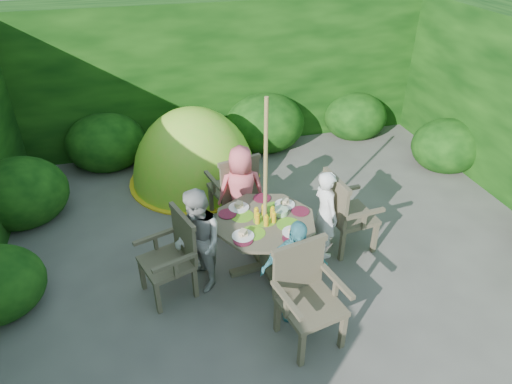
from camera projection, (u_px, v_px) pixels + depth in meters
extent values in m
plane|color=#4D4A45|center=(292.00, 265.00, 5.66)|extent=(60.00, 60.00, 0.00)
cube|color=black|center=(224.00, 70.00, 8.26)|extent=(9.00, 1.00, 2.50)
cylinder|color=#423C2B|center=(265.00, 245.00, 5.46)|extent=(0.12, 0.12, 0.67)
cube|color=#423C2B|center=(264.00, 265.00, 5.63)|extent=(0.89, 0.20, 0.06)
cube|color=#423C2B|center=(264.00, 265.00, 5.63)|extent=(0.20, 0.89, 0.06)
cylinder|color=#423C2B|center=(265.00, 221.00, 5.27)|extent=(1.36, 1.36, 0.04)
cylinder|color=#60AC1D|center=(253.00, 233.00, 5.05)|extent=(0.28, 0.28, 0.00)
cylinder|color=#60AC1D|center=(288.00, 224.00, 5.19)|extent=(0.28, 0.28, 0.00)
cylinder|color=#60AC1D|center=(242.00, 216.00, 5.33)|extent=(0.28, 0.28, 0.00)
cylinder|color=#60AC1D|center=(276.00, 208.00, 5.47)|extent=(0.28, 0.28, 0.00)
cylinder|color=#60AC1D|center=(265.00, 220.00, 5.26)|extent=(0.28, 0.28, 0.00)
cylinder|color=white|center=(285.00, 204.00, 5.52)|extent=(0.25, 0.25, 0.01)
cylinder|color=white|center=(239.00, 207.00, 5.46)|extent=(0.25, 0.25, 0.01)
cylinder|color=white|center=(243.00, 236.00, 5.00)|extent=(0.25, 0.25, 0.01)
cylinder|color=white|center=(293.00, 232.00, 5.05)|extent=(0.25, 0.25, 0.01)
cylinder|color=#A80B30|center=(300.00, 211.00, 5.40)|extent=(0.22, 0.22, 0.01)
cylinder|color=#A80B30|center=(262.00, 198.00, 5.64)|extent=(0.22, 0.22, 0.01)
cylinder|color=#A80B30|center=(227.00, 214.00, 5.35)|extent=(0.22, 0.22, 0.01)
cylinder|color=#A80B30|center=(243.00, 240.00, 4.93)|extent=(0.22, 0.22, 0.01)
cylinder|color=#A80B30|center=(292.00, 238.00, 4.96)|extent=(0.22, 0.22, 0.01)
cylinder|color=#56AC42|center=(280.00, 211.00, 5.35)|extent=(0.18, 0.18, 0.06)
cylinder|color=olive|center=(265.00, 192.00, 5.05)|extent=(0.05, 0.05, 2.20)
cube|color=#423C2B|center=(351.00, 216.00, 5.76)|extent=(0.59, 0.61, 0.05)
cube|color=#423C2B|center=(375.00, 237.00, 5.77)|extent=(0.06, 0.06, 0.45)
cube|color=#423C2B|center=(355.00, 217.00, 6.15)|extent=(0.06, 0.06, 0.45)
cube|color=#423C2B|center=(342.00, 246.00, 5.63)|extent=(0.06, 0.06, 0.45)
cube|color=#423C2B|center=(324.00, 224.00, 6.00)|extent=(0.06, 0.06, 0.45)
cube|color=#423C2B|center=(335.00, 201.00, 5.53)|extent=(0.10, 0.56, 0.54)
cube|color=#423C2B|center=(365.00, 214.00, 5.43)|extent=(0.54, 0.11, 0.04)
cube|color=#423C2B|center=(341.00, 190.00, 5.87)|extent=(0.54, 0.11, 0.04)
cube|color=#423C2B|center=(166.00, 263.00, 5.04)|extent=(0.65, 0.66, 0.05)
cube|color=#423C2B|center=(142.00, 274.00, 5.21)|extent=(0.06, 0.06, 0.43)
cube|color=#423C2B|center=(158.00, 298.00, 4.90)|extent=(0.06, 0.06, 0.43)
cube|color=#423C2B|center=(178.00, 260.00, 5.42)|extent=(0.06, 0.06, 0.43)
cube|color=#423C2B|center=(195.00, 282.00, 5.11)|extent=(0.06, 0.06, 0.43)
cube|color=#423C2B|center=(184.00, 236.00, 5.01)|extent=(0.21, 0.51, 0.51)
cube|color=#423C2B|center=(155.00, 236.00, 5.12)|extent=(0.50, 0.21, 0.04)
cube|color=#423C2B|center=(175.00, 262.00, 4.75)|extent=(0.50, 0.21, 0.04)
cube|color=#423C2B|center=(232.00, 189.00, 6.33)|extent=(0.66, 0.64, 0.05)
cube|color=#423C2B|center=(240.00, 191.00, 6.72)|extent=(0.06, 0.06, 0.44)
cube|color=#423C2B|center=(211.00, 199.00, 6.53)|extent=(0.06, 0.06, 0.44)
cube|color=#423C2B|center=(255.00, 206.00, 6.37)|extent=(0.06, 0.06, 0.44)
cube|color=#423C2B|center=(225.00, 215.00, 6.18)|extent=(0.06, 0.06, 0.44)
cube|color=#423C2B|center=(240.00, 179.00, 5.98)|extent=(0.55, 0.17, 0.53)
cube|color=#423C2B|center=(250.00, 171.00, 6.32)|extent=(0.17, 0.53, 0.04)
cube|color=#423C2B|center=(213.00, 180.00, 6.10)|extent=(0.17, 0.53, 0.04)
cube|color=#423C2B|center=(311.00, 306.00, 4.47)|extent=(0.66, 0.65, 0.05)
cube|color=#423C2B|center=(302.00, 349.00, 4.32)|extent=(0.06, 0.06, 0.45)
cube|color=#423C2B|center=(343.00, 331.00, 4.51)|extent=(0.06, 0.06, 0.45)
cube|color=#423C2B|center=(277.00, 315.00, 4.68)|extent=(0.06, 0.06, 0.45)
cube|color=#423C2B|center=(316.00, 299.00, 4.86)|extent=(0.06, 0.06, 0.45)
cube|color=#423C2B|center=(298.00, 267.00, 4.51)|extent=(0.56, 0.16, 0.54)
cube|color=#423C2B|center=(287.00, 300.00, 4.24)|extent=(0.16, 0.54, 0.04)
cube|color=#423C2B|center=(337.00, 281.00, 4.46)|extent=(0.16, 0.54, 0.04)
imported|color=white|center=(325.00, 214.00, 5.58)|extent=(0.35, 0.47, 1.18)
imported|color=#A2A09C|center=(198.00, 241.00, 5.05)|extent=(0.61, 0.71, 1.27)
imported|color=#E05C65|center=(241.00, 191.00, 5.93)|extent=(0.65, 0.45, 1.27)
imported|color=teal|center=(295.00, 270.00, 4.69)|extent=(0.75, 0.39, 1.22)
ellipsoid|color=#7EDB2A|center=(196.00, 179.00, 7.44)|extent=(2.31, 2.31, 2.41)
ellipsoid|color=black|center=(194.00, 202.00, 6.86)|extent=(0.73, 0.48, 0.83)
cylinder|color=yellow|center=(196.00, 178.00, 7.43)|extent=(2.11, 2.11, 0.03)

